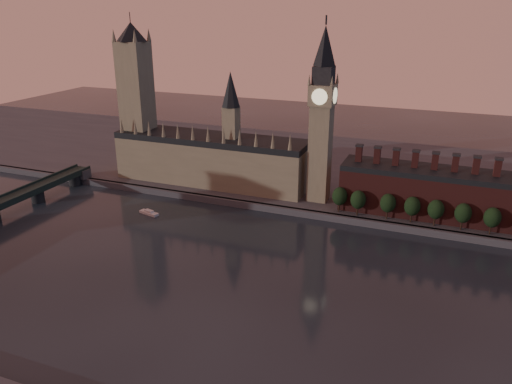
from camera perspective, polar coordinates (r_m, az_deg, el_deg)
ground at (r=220.36m, az=-3.07°, el=-11.17°), size 900.00×900.00×0.00m
north_bank at (r=374.58m, az=8.27°, el=2.62°), size 900.00×182.00×4.00m
palace_of_westminster at (r=332.71m, az=-5.06°, el=4.01°), size 130.00×30.30×74.00m
victoria_tower at (r=352.43m, az=-13.51°, el=10.71°), size 24.00×24.00×108.00m
big_ben at (r=294.37m, az=7.53°, el=8.80°), size 15.00×15.00×107.00m
chimney_block at (r=296.50m, az=20.38°, el=-0.09°), size 110.00×25.00×37.00m
embankment_tree_0 at (r=289.18m, az=9.54°, el=-0.48°), size 8.60×8.60×14.88m
embankment_tree_1 at (r=285.89m, az=11.59°, el=-0.87°), size 8.60×8.60×14.88m
embankment_tree_2 at (r=284.76m, az=14.85°, el=-1.24°), size 8.60×8.60×14.88m
embankment_tree_3 at (r=284.13m, az=17.43°, el=-1.56°), size 8.60×8.60×14.88m
embankment_tree_4 at (r=283.73m, az=19.87°, el=-1.88°), size 8.60×8.60×14.88m
embankment_tree_5 at (r=283.88m, az=22.59°, el=-2.24°), size 8.60×8.60×14.88m
embankment_tree_6 at (r=284.25m, az=25.40°, el=-2.65°), size 8.60×8.60×14.88m
river_boat at (r=301.71m, az=-12.13°, el=-2.31°), size 13.35×6.62×2.57m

